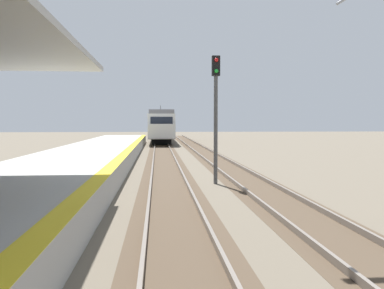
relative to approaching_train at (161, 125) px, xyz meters
name	(u,v)px	position (x,y,z in m)	size (l,w,h in m)	color
station_platform	(17,196)	(-4.40, -39.82, -1.73)	(5.00, 80.00, 0.91)	#A8A8A3
track_pair_nearest_platform	(169,186)	(0.00, -35.82, -2.13)	(2.34, 120.00, 0.16)	#4C3D2D
track_pair_middle	(255,185)	(3.40, -35.82, -2.13)	(2.34, 120.00, 0.16)	#4C3D2D
approaching_train	(161,125)	(0.00, 0.00, 0.00)	(2.93, 19.60, 4.76)	silver
rail_signal_post	(216,106)	(1.92, -35.09, 1.02)	(0.32, 0.34, 5.20)	#4C4C4C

